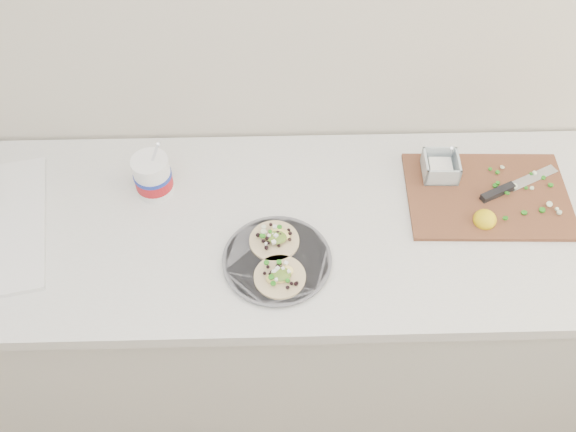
{
  "coord_description": "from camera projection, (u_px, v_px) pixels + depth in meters",
  "views": [
    {
      "loc": [
        0.08,
        0.38,
        2.23
      ],
      "look_at": [
        0.1,
        1.39,
        0.96
      ],
      "focal_mm": 40.0,
      "sensor_mm": 36.0,
      "label": 1
    }
  ],
  "objects": [
    {
      "name": "cutboard",
      "position": [
        486.0,
        190.0,
        1.74
      ],
      "size": [
        0.44,
        0.32,
        0.07
      ],
      "rotation": [
        0.0,
        0.0,
        -0.03
      ],
      "color": "brown",
      "rests_on": "counter"
    },
    {
      "name": "taco_plate",
      "position": [
        277.0,
        258.0,
        1.6
      ],
      "size": [
        0.28,
        0.28,
        0.04
      ],
      "rotation": [
        0.0,
        0.0,
        -0.16
      ],
      "color": "#5A5A61",
      "rests_on": "counter"
    },
    {
      "name": "counter",
      "position": [
        256.0,
        306.0,
        2.05
      ],
      "size": [
        2.44,
        0.66,
        0.9
      ],
      "color": "beige",
      "rests_on": "ground"
    },
    {
      "name": "tub",
      "position": [
        153.0,
        174.0,
        1.71
      ],
      "size": [
        0.1,
        0.1,
        0.23
      ],
      "rotation": [
        0.0,
        0.0,
        -0.35
      ],
      "color": "white",
      "rests_on": "counter"
    }
  ]
}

